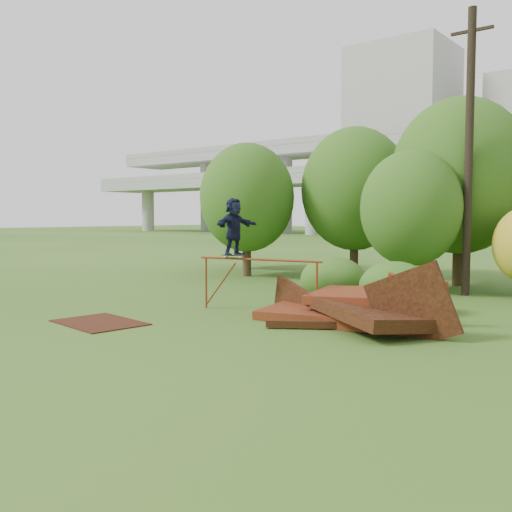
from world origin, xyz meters
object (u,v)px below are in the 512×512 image
Objects in this scene: skater at (234,226)px; utility_pole at (469,151)px; scrap_pile at (351,309)px; flat_plate at (100,322)px.

utility_pole reaches higher than skater.
scrap_pile is 3.61× the size of skater.
skater is at bearing -178.07° from scrap_pile.
skater is 8.83m from utility_pole.
skater is at bearing 68.81° from flat_plate.
scrap_pile is 8.54m from utility_pole.
skater is 0.17× the size of utility_pole.
flat_plate is at bearing 162.96° from skater.
flat_plate is 13.27m from utility_pole.
skater is at bearing -119.74° from utility_pole.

